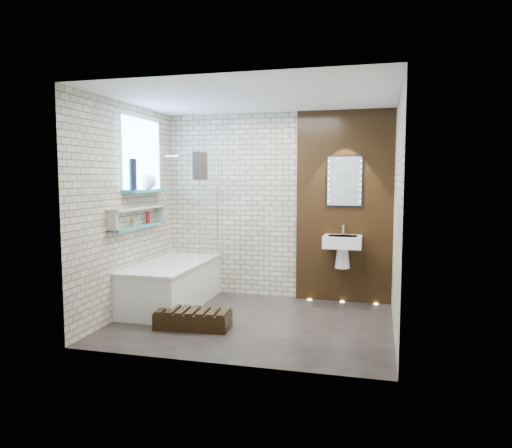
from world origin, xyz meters
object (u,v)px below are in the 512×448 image
(walnut_step, at_px, (193,320))
(led_mirror, at_px, (344,181))
(bath_screen, at_px, (208,208))
(bathtub, at_px, (172,284))
(washbasin, at_px, (342,246))

(walnut_step, bearing_deg, led_mirror, 46.06)
(walnut_step, bearing_deg, bath_screen, 102.04)
(bathtub, xyz_separation_m, washbasin, (2.17, 0.62, 0.50))
(led_mirror, bearing_deg, bathtub, -160.22)
(bathtub, xyz_separation_m, walnut_step, (0.62, -0.83, -0.20))
(bathtub, bearing_deg, bath_screen, 51.10)
(bath_screen, xyz_separation_m, washbasin, (1.82, 0.18, -0.49))
(washbasin, bearing_deg, bath_screen, -174.22)
(bath_screen, height_order, walnut_step, bath_screen)
(washbasin, bearing_deg, walnut_step, -136.91)
(bath_screen, distance_m, washbasin, 1.89)
(led_mirror, bearing_deg, bath_screen, -169.34)
(bath_screen, bearing_deg, led_mirror, 10.66)
(washbasin, distance_m, walnut_step, 2.23)
(led_mirror, bearing_deg, washbasin, -90.00)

